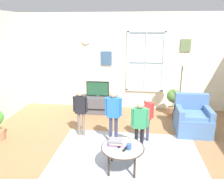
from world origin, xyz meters
The scene contains 17 objects.
ground_plane centered at (0.00, 0.00, -0.01)m, with size 6.87×5.92×0.02m, color olive.
back_wall centered at (0.01, 2.72, 1.39)m, with size 6.27×0.17×2.78m.
area_rug centered at (0.15, 0.03, 0.00)m, with size 2.80×1.92×0.01m, color #999EAD.
tv_stand centered at (-0.79, 2.14, 0.24)m, with size 1.14×0.43×0.48m.
television centered at (-0.79, 2.13, 0.71)m, with size 0.63×0.08×0.44m.
armchair centered at (1.61, 1.21, 0.33)m, with size 0.76×0.74×0.87m.
coffee_table centered at (0.09, -0.36, 0.40)m, with size 0.74×0.74×0.43m.
book_stack centered at (-0.04, -0.31, 0.48)m, with size 0.26×0.19×0.10m.
cup centered at (0.20, -0.41, 0.48)m, with size 0.09×0.09×0.10m, color #334C8C.
remote_near_books centered at (0.13, -0.44, 0.44)m, with size 0.04×0.14×0.02m, color black.
remote_near_cup centered at (0.00, -0.34, 0.44)m, with size 0.04×0.14×0.02m, color black.
person_black_shirt centered at (-0.92, 0.74, 0.68)m, with size 0.33×0.15×1.08m.
person_red_shirt centered at (0.51, 0.67, 0.64)m, with size 0.31×0.14×1.01m.
person_green_shirt centered at (0.37, 0.15, 0.69)m, with size 0.33×0.15×1.10m.
person_blue_shirt centered at (-0.16, 0.50, 0.74)m, with size 0.35×0.16×1.18m.
potted_plant_by_window centered at (1.32, 2.18, 0.45)m, with size 0.37×0.37×0.75m.
floor_lamp centered at (1.41, 1.88, 1.42)m, with size 0.32×0.32×1.70m.
Camera 1 is at (0.28, -3.56, 2.37)m, focal length 34.36 mm.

